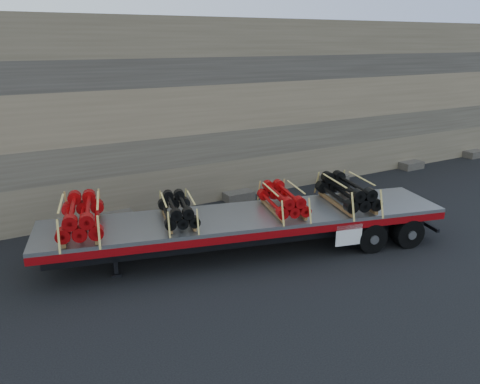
% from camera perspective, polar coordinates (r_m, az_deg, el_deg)
% --- Properties ---
extents(ground, '(120.00, 120.00, 0.00)m').
position_cam_1_polar(ground, '(14.30, 2.03, -7.64)').
color(ground, black).
rests_on(ground, ground).
extents(rock_wall, '(44.00, 3.00, 7.00)m').
position_cam_1_polar(rock_wall, '(18.93, -8.29, 9.66)').
color(rock_wall, '#7A6B54').
rests_on(rock_wall, ground).
extents(trailer, '(12.34, 5.18, 1.21)m').
position_cam_1_polar(trailer, '(14.26, 0.91, -5.04)').
color(trailer, '#9B9DA2').
rests_on(trailer, ground).
extents(bundle_front, '(1.68, 2.53, 0.82)m').
position_cam_1_polar(bundle_front, '(13.42, -18.80, -2.88)').
color(bundle_front, '#A7080A').
rests_on(bundle_front, trailer).
extents(bundle_midfront, '(1.38, 2.07, 0.67)m').
position_cam_1_polar(bundle_midfront, '(13.51, -7.58, -2.24)').
color(bundle_midfront, black).
rests_on(bundle_midfront, trailer).
extents(bundle_midrear, '(1.46, 2.19, 0.71)m').
position_cam_1_polar(bundle_midrear, '(14.25, 5.25, -0.98)').
color(bundle_midrear, '#A7080A').
rests_on(bundle_midrear, trailer).
extents(bundle_rear, '(1.66, 2.50, 0.81)m').
position_cam_1_polar(bundle_rear, '(15.10, 12.92, -0.07)').
color(bundle_rear, black).
rests_on(bundle_rear, trailer).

